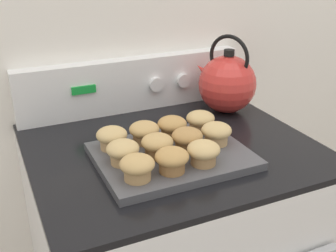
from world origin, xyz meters
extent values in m
cube|color=white|center=(0.00, 0.72, 1.20)|extent=(8.00, 0.05, 2.40)
cube|color=black|center=(0.00, 0.36, 0.89)|extent=(0.79, 0.68, 0.02)
cube|color=white|center=(0.00, 0.67, 0.98)|extent=(0.78, 0.05, 0.18)
cube|color=green|center=(-0.18, 0.64, 1.00)|extent=(0.08, 0.01, 0.03)
cylinder|color=white|center=(0.07, 0.63, 0.98)|extent=(0.05, 0.02, 0.05)
cylinder|color=white|center=(0.18, 0.63, 0.98)|extent=(0.05, 0.02, 0.05)
cylinder|color=white|center=(0.28, 0.63, 0.98)|extent=(0.05, 0.02, 0.05)
cube|color=#4C4C51|center=(-0.04, 0.28, 0.91)|extent=(0.40, 0.31, 0.02)
cylinder|color=tan|center=(-0.17, 0.19, 0.93)|extent=(0.06, 0.06, 0.03)
ellipsoid|color=tan|center=(-0.17, 0.19, 0.96)|extent=(0.08, 0.08, 0.04)
cylinder|color=olive|center=(-0.08, 0.19, 0.93)|extent=(0.06, 0.06, 0.03)
ellipsoid|color=tan|center=(-0.08, 0.19, 0.96)|extent=(0.08, 0.08, 0.04)
cylinder|color=#A37A4C|center=(0.01, 0.19, 0.93)|extent=(0.06, 0.06, 0.03)
ellipsoid|color=tan|center=(0.01, 0.19, 0.96)|extent=(0.08, 0.08, 0.04)
cylinder|color=tan|center=(-0.17, 0.28, 0.93)|extent=(0.06, 0.06, 0.03)
ellipsoid|color=tan|center=(-0.17, 0.28, 0.96)|extent=(0.08, 0.08, 0.04)
cylinder|color=olive|center=(-0.08, 0.27, 0.93)|extent=(0.06, 0.06, 0.03)
ellipsoid|color=tan|center=(-0.08, 0.27, 0.96)|extent=(0.08, 0.08, 0.04)
cylinder|color=olive|center=(0.01, 0.27, 0.93)|extent=(0.06, 0.06, 0.03)
ellipsoid|color=#B2844C|center=(0.01, 0.27, 0.96)|extent=(0.08, 0.08, 0.04)
cylinder|color=tan|center=(0.10, 0.27, 0.93)|extent=(0.06, 0.06, 0.03)
ellipsoid|color=tan|center=(0.10, 0.27, 0.96)|extent=(0.08, 0.08, 0.04)
cylinder|color=tan|center=(-0.17, 0.37, 0.93)|extent=(0.06, 0.06, 0.03)
ellipsoid|color=tan|center=(-0.17, 0.37, 0.96)|extent=(0.08, 0.08, 0.04)
cylinder|color=#A37A4C|center=(-0.08, 0.36, 0.93)|extent=(0.06, 0.06, 0.03)
ellipsoid|color=tan|center=(-0.08, 0.36, 0.96)|extent=(0.08, 0.08, 0.04)
cylinder|color=olive|center=(0.01, 0.36, 0.93)|extent=(0.06, 0.06, 0.03)
ellipsoid|color=tan|center=(0.01, 0.36, 0.96)|extent=(0.08, 0.08, 0.04)
cylinder|color=tan|center=(0.10, 0.37, 0.93)|extent=(0.06, 0.06, 0.03)
ellipsoid|color=tan|center=(0.10, 0.37, 0.96)|extent=(0.08, 0.08, 0.04)
sphere|color=red|center=(0.28, 0.52, 0.99)|extent=(0.19, 0.19, 0.19)
cylinder|color=black|center=(0.28, 0.52, 1.10)|extent=(0.03, 0.03, 0.02)
cone|color=red|center=(0.24, 0.60, 1.02)|extent=(0.08, 0.10, 0.08)
torus|color=black|center=(0.28, 0.52, 1.08)|extent=(0.08, 0.14, 0.15)
camera|label=1|loc=(-0.46, -0.62, 1.43)|focal=45.00mm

